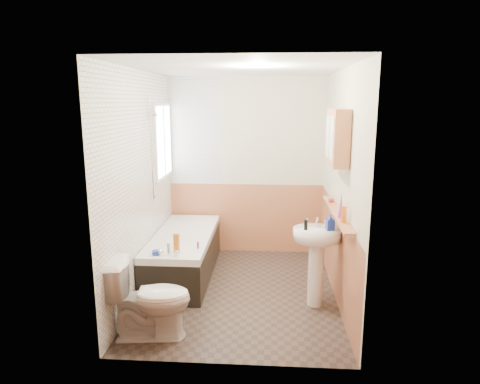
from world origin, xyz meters
name	(u,v)px	position (x,y,z in m)	size (l,w,h in m)	color
floor	(239,292)	(0.00, 0.00, 0.00)	(2.80, 2.80, 0.00)	#2E2420
ceiling	(239,68)	(0.00, 0.00, 2.50)	(2.80, 2.80, 0.00)	white
wall_back	(246,167)	(0.00, 1.41, 1.25)	(2.20, 0.02, 2.50)	beige
wall_front	(226,221)	(0.00, -1.41, 1.25)	(2.20, 0.02, 2.50)	beige
wall_left	(140,185)	(-1.11, 0.00, 1.25)	(0.02, 2.80, 2.50)	beige
wall_right	(341,187)	(1.11, 0.00, 1.25)	(0.02, 2.80, 2.50)	beige
wainscot_right	(336,253)	(1.09, 0.00, 0.50)	(0.01, 2.80, 1.00)	#C1764F
wainscot_front	(227,309)	(0.00, -1.39, 0.50)	(2.20, 0.01, 1.00)	#C1764F
wainscot_back	(246,218)	(0.00, 1.39, 0.50)	(2.20, 0.01, 1.00)	#C1764F
tile_cladding_left	(142,185)	(-1.09, 0.00, 1.25)	(0.01, 2.80, 2.50)	white
tile_return_back	(194,131)	(-0.73, 1.39, 1.75)	(0.75, 0.01, 1.50)	white
window	(163,141)	(-1.06, 0.95, 1.65)	(0.03, 0.79, 0.99)	white
bathtub	(184,253)	(-0.73, 0.45, 0.28)	(0.70, 1.77, 0.68)	black
shower_riser	(152,141)	(-1.04, 0.31, 1.71)	(0.11, 0.08, 1.23)	silver
toilet	(150,299)	(-0.76, -1.00, 0.37)	(0.43, 0.76, 0.75)	white
sink	(317,251)	(0.84, -0.26, 0.61)	(0.50, 0.41, 0.97)	white
pine_shelf	(337,213)	(1.04, -0.21, 1.02)	(0.10, 1.51, 0.03)	#C1764F
medicine_cabinet	(337,137)	(1.01, -0.19, 1.80)	(0.16, 0.63, 0.57)	#C1764F
foam_can	(344,214)	(1.04, -0.62, 1.11)	(0.05, 0.05, 0.16)	orange
green_bottle	(341,205)	(1.04, -0.45, 1.16)	(0.05, 0.05, 0.25)	purple
black_jar	(331,201)	(1.04, 0.22, 1.05)	(0.06, 0.06, 0.04)	maroon
soap_bottle	(330,226)	(0.96, -0.31, 0.90)	(0.08, 0.17, 0.08)	#19339E
clear_bottle	(306,225)	(0.71, -0.32, 0.91)	(0.04, 0.04, 0.11)	black
blue_gel	(176,243)	(-0.67, -0.22, 0.65)	(0.06, 0.04, 0.21)	orange
cream_jar	(156,253)	(-0.88, -0.31, 0.57)	(0.08, 0.08, 0.05)	#19339E
orange_bottle	(198,245)	(-0.46, -0.09, 0.58)	(0.03, 0.03, 0.08)	purple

